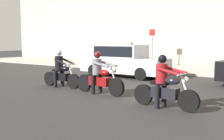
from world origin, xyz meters
TOP-DOWN VIEW (x-y plane):
  - ground_plane at (0.00, 0.00)m, footprint 80.00×80.00m
  - sidewalk_slab at (0.00, 8.00)m, footprint 40.00×4.40m
  - motorcycle_with_rider_crimson at (2.84, -1.95)m, footprint 2.11×0.70m
  - motorcycle_with_rider_gray at (-0.08, -1.26)m, footprint 2.25×0.70m
  - motorcycle_with_rider_black_leather at (-2.31, -1.00)m, footprint 2.03×0.70m
  - parked_sedan_silver at (-2.08, 3.46)m, footprint 4.77×1.82m
  - street_sign_post at (-2.89, 8.48)m, footprint 0.44×0.08m
  - pedestrian_bystander at (-4.12, 7.73)m, footprint 0.34×0.34m

SIDE VIEW (x-z plane):
  - ground_plane at x=0.00m, z-range 0.00..0.00m
  - sidewalk_slab at x=0.00m, z-range 0.00..0.14m
  - motorcycle_with_rider_gray at x=-0.08m, z-range -0.14..1.42m
  - motorcycle_with_rider_crimson at x=2.84m, z-range -0.14..1.42m
  - motorcycle_with_rider_black_leather at x=-2.31m, z-range -0.15..1.43m
  - parked_sedan_silver at x=-2.08m, z-range 0.03..1.75m
  - pedestrian_bystander at x=-4.12m, z-range 0.29..2.03m
  - street_sign_post at x=-2.89m, z-range 0.41..3.02m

